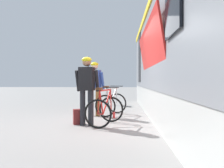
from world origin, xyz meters
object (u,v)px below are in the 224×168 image
Objects in this scene: water_bottle_near_the_bikes at (114,115)px; backpack_on_platform at (79,117)px; bicycle_far_silver at (111,103)px; platform_sign_post at (88,72)px; cyclist_far_in_blue at (95,84)px; cyclist_near_in_dark at (87,84)px; bicycle_near_red at (105,110)px.

backpack_on_platform is at bearing -128.52° from water_bottle_near_the_bikes.
water_bottle_near_the_bikes is at bearing -80.35° from bicycle_far_silver.
water_bottle_near_the_bikes is 5.54m from platform_sign_post.
cyclist_far_in_blue is 1.82m from backpack_on_platform.
cyclist_near_in_dark reaches higher than bicycle_near_red.
cyclist_near_in_dark is 1.74m from cyclist_far_in_blue.
bicycle_far_silver is (0.54, 0.19, -0.65)m from cyclist_far_in_blue.
water_bottle_near_the_bikes is (0.65, 1.27, -0.96)m from cyclist_near_in_dark.
cyclist_near_in_dark is 4.40× the size of backpack_on_platform.
bicycle_far_silver is at bearing 87.52° from bicycle_near_red.
cyclist_near_in_dark is at bearing -82.36° from platform_sign_post.
bicycle_near_red is 6.57m from platform_sign_post.
bicycle_near_red is (0.46, 0.06, -0.65)m from cyclist_near_in_dark.
cyclist_near_in_dark is 1.72m from water_bottle_near_the_bikes.
cyclist_far_in_blue is at bearing 105.24° from bicycle_near_red.
bicycle_near_red and bicycle_far_silver have the same top height.
bicycle_near_red is 1.87m from bicycle_far_silver.
platform_sign_post is at bearing 97.64° from cyclist_near_in_dark.
bicycle_near_red is 1.27m from water_bottle_near_the_bikes.
cyclist_far_in_blue reaches higher than backpack_on_platform.
water_bottle_near_the_bikes is (0.19, 1.21, -0.31)m from bicycle_near_red.
cyclist_far_in_blue is 1.44× the size of bicycle_near_red.
cyclist_near_in_dark is at bearing -117.18° from water_bottle_near_the_bikes.
cyclist_far_in_blue is at bearing -79.49° from platform_sign_post.
backpack_on_platform is at bearing -113.75° from bicycle_far_silver.
backpack_on_platform is at bearing -98.80° from cyclist_far_in_blue.
platform_sign_post is (-0.62, 6.23, 1.42)m from backpack_on_platform.
cyclist_near_in_dark and cyclist_far_in_blue have the same top height.
platform_sign_post reaches higher than cyclist_far_in_blue.
water_bottle_near_the_bikes is at bearing 81.00° from bicycle_near_red.
backpack_on_platform is at bearing 172.61° from bicycle_near_red.
backpack_on_platform is 1.44m from water_bottle_near_the_bikes.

